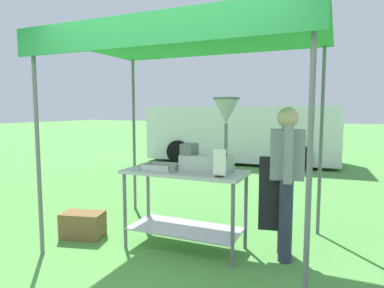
% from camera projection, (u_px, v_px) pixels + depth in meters
% --- Properties ---
extents(ground_plane, '(70.00, 70.00, 0.00)m').
position_uv_depth(ground_plane, '(270.00, 176.00, 8.05)').
color(ground_plane, '#519342').
extents(stall_canopy, '(2.95, 2.05, 2.40)m').
position_uv_depth(stall_canopy, '(188.00, 44.00, 3.71)').
color(stall_canopy, slate).
rests_on(stall_canopy, ground).
extents(donut_cart, '(1.38, 0.62, 0.90)m').
position_uv_depth(donut_cart, '(185.00, 193.00, 3.79)').
color(donut_cart, '#B7B7BC').
rests_on(donut_cart, ground).
extents(donut_tray, '(0.38, 0.27, 0.07)m').
position_uv_depth(donut_tray, '(161.00, 168.00, 3.78)').
color(donut_tray, '#B7B7BC').
rests_on(donut_tray, donut_cart).
extents(donut_fryer, '(0.64, 0.28, 0.81)m').
position_uv_depth(donut_fryer, '(213.00, 142.00, 3.66)').
color(donut_fryer, '#B7B7BC').
rests_on(donut_fryer, donut_cart).
extents(menu_sign, '(0.13, 0.05, 0.29)m').
position_uv_depth(menu_sign, '(220.00, 165.00, 3.38)').
color(menu_sign, black).
rests_on(menu_sign, donut_cart).
extents(vendor, '(0.46, 0.54, 1.61)m').
position_uv_depth(vendor, '(286.00, 175.00, 3.51)').
color(vendor, '#2D3347').
rests_on(vendor, ground).
extents(supply_crate, '(0.56, 0.41, 0.31)m').
position_uv_depth(supply_crate, '(83.00, 225.00, 4.16)').
color(supply_crate, brown).
rests_on(supply_crate, ground).
extents(van_white, '(5.64, 2.34, 1.69)m').
position_uv_depth(van_white, '(241.00, 133.00, 10.23)').
color(van_white, white).
rests_on(van_white, ground).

